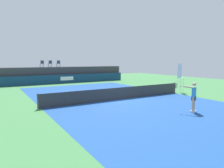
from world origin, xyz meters
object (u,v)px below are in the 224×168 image
spectator_chair_center (58,63)px  umpire_chair (180,76)px  tennis_ball (166,97)px  tennis_player (193,96)px  net_post_near (38,101)px  spectator_chair_far_left (42,63)px  spectator_chair_left (50,63)px  net_post_far (175,88)px

spectator_chair_center → umpire_chair: bearing=-64.0°
spectator_chair_center → tennis_ball: (4.14, -16.34, -2.66)m
spectator_chair_center → tennis_player: size_ratio=0.50×
tennis_ball → net_post_near: bearing=172.1°
spectator_chair_far_left → tennis_player: size_ratio=0.50×
spectator_chair_far_left → spectator_chair_center: size_ratio=1.00×
spectator_chair_far_left → net_post_near: spectator_chair_far_left is taller
spectator_chair_center → umpire_chair: size_ratio=0.32×
spectator_chair_left → tennis_player: size_ratio=0.50×
net_post_far → tennis_ball: (-2.53, -1.37, -0.46)m
umpire_chair → tennis_ball: (-3.17, -1.36, -1.55)m
spectator_chair_left → net_post_near: 16.14m
spectator_chair_center → tennis_ball: spectator_chair_center is taller
spectator_chair_far_left → spectator_chair_center: 2.20m
umpire_chair → net_post_near: 13.09m
umpire_chair → net_post_far: umpire_chair is taller
spectator_chair_center → tennis_ball: bearing=-75.8°
umpire_chair → tennis_ball: 3.78m
spectator_chair_far_left → spectator_chair_center: bearing=-2.7°
net_post_far → net_post_near: bearing=180.0°
spectator_chair_center → spectator_chair_far_left: bearing=177.3°
spectator_chair_left → spectator_chair_center: size_ratio=1.00×
spectator_chair_left → spectator_chair_far_left: bearing=-169.1°
spectator_chair_center → tennis_player: bearing=-84.5°
spectator_chair_far_left → net_post_far: bearing=-59.6°
net_post_near → net_post_far: bearing=0.0°
tennis_ball → spectator_chair_left: bearing=107.3°
spectator_chair_center → tennis_player: (1.97, -20.48, -1.73)m
spectator_chair_far_left → tennis_ball: 17.82m
tennis_player → tennis_ball: (2.16, 4.14, -0.92)m
net_post_near → tennis_ball: bearing=-7.9°
spectator_chair_center → umpire_chair: 16.71m
net_post_near → spectator_chair_left: bearing=73.0°
umpire_chair → net_post_far: 1.27m
net_post_far → tennis_ball: net_post_far is taller
spectator_chair_left → tennis_player: (3.03, -20.80, -1.73)m
net_post_near → net_post_far: 12.40m
spectator_chair_left → tennis_ball: bearing=-72.7°
umpire_chair → tennis_ball: umpire_chair is taller
spectator_chair_left → umpire_chair: (8.37, -15.31, -1.11)m
spectator_chair_left → spectator_chair_center: (1.06, -0.32, 0.00)m
net_post_near → tennis_player: size_ratio=0.56×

